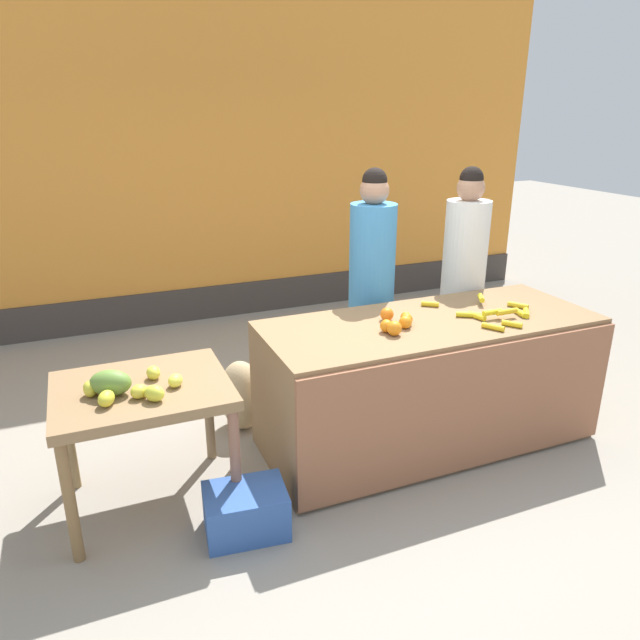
% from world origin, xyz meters
% --- Properties ---
extents(ground_plane, '(24.00, 24.00, 0.00)m').
position_xyz_m(ground_plane, '(0.00, 0.00, 0.00)').
color(ground_plane, gray).
extents(market_wall_back, '(7.48, 0.23, 3.49)m').
position_xyz_m(market_wall_back, '(0.00, 3.19, 1.71)').
color(market_wall_back, orange).
rests_on(market_wall_back, ground).
extents(fruit_stall_counter, '(2.23, 0.90, 0.89)m').
position_xyz_m(fruit_stall_counter, '(0.55, -0.01, 0.44)').
color(fruit_stall_counter, olive).
rests_on(fruit_stall_counter, ground).
extents(side_table_wooden, '(0.94, 0.77, 0.76)m').
position_xyz_m(side_table_wooden, '(-1.31, 0.00, 0.66)').
color(side_table_wooden, olive).
rests_on(side_table_wooden, ground).
extents(banana_bunch_pile, '(0.66, 0.66, 0.07)m').
position_xyz_m(banana_bunch_pile, '(0.97, -0.10, 0.92)').
color(banana_bunch_pile, gold).
rests_on(banana_bunch_pile, fruit_stall_counter).
extents(orange_pile, '(0.28, 0.34, 0.09)m').
position_xyz_m(orange_pile, '(0.26, -0.04, 0.93)').
color(orange_pile, orange).
rests_on(orange_pile, fruit_stall_counter).
extents(mango_papaya_pile, '(0.53, 0.39, 0.14)m').
position_xyz_m(mango_papaya_pile, '(-1.41, -0.07, 0.82)').
color(mango_papaya_pile, '#D9D240').
rests_on(mango_papaya_pile, side_table_wooden).
extents(vendor_woman_blue_shirt, '(0.34, 0.34, 1.80)m').
position_xyz_m(vendor_woman_blue_shirt, '(0.46, 0.69, 0.91)').
color(vendor_woman_blue_shirt, '#33333D').
rests_on(vendor_woman_blue_shirt, ground).
extents(vendor_woman_white_shirt, '(0.34, 0.34, 1.79)m').
position_xyz_m(vendor_woman_white_shirt, '(1.25, 0.64, 0.90)').
color(vendor_woman_white_shirt, '#33333D').
rests_on(vendor_woman_white_shirt, ground).
extents(produce_crate, '(0.47, 0.37, 0.26)m').
position_xyz_m(produce_crate, '(-0.87, -0.46, 0.13)').
color(produce_crate, '#3359A5').
rests_on(produce_crate, ground).
extents(produce_sack, '(0.38, 0.42, 0.52)m').
position_xyz_m(produce_sack, '(-0.58, 0.64, 0.26)').
color(produce_sack, tan).
rests_on(produce_sack, ground).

